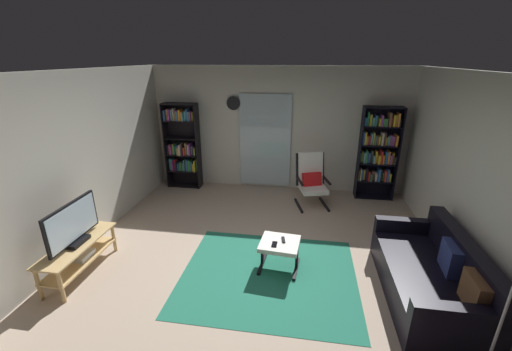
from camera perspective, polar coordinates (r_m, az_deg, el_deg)
The scene contains 16 objects.
ground_plane at distance 4.73m, azimuth 0.27°, elevation -15.20°, with size 7.02×7.02×0.00m, color tan.
wall_back at distance 6.88m, azimuth 3.92°, elevation 8.18°, with size 5.60×0.06×2.60m, color beige.
wall_left at distance 5.22m, azimuth -30.47°, elevation 1.34°, with size 0.06×6.00×2.60m, color beige.
wall_right at distance 4.60m, azimuth 35.83°, elevation -2.08°, with size 0.06×6.00×2.60m, color beige.
glass_door_panel at distance 6.90m, azimuth 1.62°, elevation 6.12°, with size 1.10×0.01×2.00m, color silver.
area_rug at distance 4.50m, azimuth 2.27°, elevation -17.31°, with size 2.32×1.96×0.01m, color #226C55.
tv_stand at distance 4.97m, azimuth -29.03°, elevation -12.03°, with size 0.40×1.19×0.46m.
television at distance 4.77m, azimuth -29.92°, elevation -7.68°, with size 0.20×0.91×0.57m.
bookshelf_near_tv at distance 7.17m, azimuth -12.99°, elevation 5.39°, with size 0.73×0.30×1.86m.
bookshelf_near_sofa at distance 6.82m, azimuth 21.02°, elevation 4.24°, with size 0.75×0.30×1.88m.
leather_sofa at distance 4.51m, azimuth 28.89°, elevation -15.58°, with size 0.89×1.85×0.80m.
lounge_armchair at distance 6.30m, azimuth 9.91°, elevation -0.54°, with size 0.71×0.77×1.02m.
ottoman at distance 4.44m, azimuth 4.24°, elevation -12.54°, with size 0.56×0.52×0.42m.
tv_remote at distance 4.44m, azimuth 4.92°, elevation -11.38°, with size 0.04×0.14×0.02m, color black.
cell_phone at distance 4.34m, azimuth 3.31°, elevation -12.19°, with size 0.07×0.14×0.01m, color black.
wall_clock at distance 6.86m, azimuth -4.06°, elevation 12.79°, with size 0.29×0.03×0.29m.
Camera 1 is at (0.57, -3.80, 2.76)m, focal length 22.37 mm.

